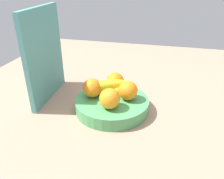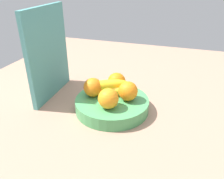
{
  "view_description": "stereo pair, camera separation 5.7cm",
  "coord_description": "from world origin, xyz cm",
  "px_view_note": "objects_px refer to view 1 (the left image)",
  "views": [
    {
      "loc": [
        -71.2,
        -18.17,
        46.14
      ],
      "look_at": [
        -1.38,
        -0.66,
        8.66
      ],
      "focal_mm": 35.7,
      "sensor_mm": 36.0,
      "label": 1
    },
    {
      "loc": [
        -69.59,
        -23.64,
        46.14
      ],
      "look_at": [
        -1.38,
        -0.66,
        8.66
      ],
      "focal_mm": 35.7,
      "sensor_mm": 36.0,
      "label": 2
    }
  ],
  "objects_px": {
    "orange_center": "(114,81)",
    "banana_bunch": "(107,88)",
    "fruit_bowl": "(112,104)",
    "orange_front_left": "(110,99)",
    "orange_front_right": "(128,90)",
    "cutting_board": "(45,55)",
    "orange_back_left": "(92,88)"
  },
  "relations": [
    {
      "from": "orange_center",
      "to": "banana_bunch",
      "type": "relative_size",
      "value": 0.4
    },
    {
      "from": "fruit_bowl",
      "to": "orange_center",
      "type": "distance_m",
      "value": 0.1
    },
    {
      "from": "orange_front_left",
      "to": "orange_front_right",
      "type": "height_order",
      "value": "same"
    },
    {
      "from": "orange_front_right",
      "to": "cutting_board",
      "type": "height_order",
      "value": "cutting_board"
    },
    {
      "from": "orange_back_left",
      "to": "fruit_bowl",
      "type": "bearing_deg",
      "value": -91.54
    },
    {
      "from": "orange_center",
      "to": "orange_back_left",
      "type": "relative_size",
      "value": 1.0
    },
    {
      "from": "orange_back_left",
      "to": "cutting_board",
      "type": "bearing_deg",
      "value": 78.89
    },
    {
      "from": "orange_back_left",
      "to": "banana_bunch",
      "type": "xyz_separation_m",
      "value": [
        0.02,
        -0.05,
        -0.0
      ]
    },
    {
      "from": "orange_back_left",
      "to": "orange_front_left",
      "type": "bearing_deg",
      "value": -126.69
    },
    {
      "from": "orange_front_left",
      "to": "orange_front_right",
      "type": "distance_m",
      "value": 0.09
    },
    {
      "from": "orange_front_left",
      "to": "orange_front_right",
      "type": "xyz_separation_m",
      "value": [
        0.08,
        -0.05,
        0.0
      ]
    },
    {
      "from": "fruit_bowl",
      "to": "orange_back_left",
      "type": "relative_size",
      "value": 3.84
    },
    {
      "from": "fruit_bowl",
      "to": "orange_front_left",
      "type": "xyz_separation_m",
      "value": [
        -0.06,
        -0.01,
        0.06
      ]
    },
    {
      "from": "orange_front_left",
      "to": "banana_bunch",
      "type": "height_order",
      "value": "orange_front_left"
    },
    {
      "from": "orange_front_right",
      "to": "orange_back_left",
      "type": "height_order",
      "value": "same"
    },
    {
      "from": "fruit_bowl",
      "to": "cutting_board",
      "type": "height_order",
      "value": "cutting_board"
    },
    {
      "from": "orange_center",
      "to": "cutting_board",
      "type": "relative_size",
      "value": 0.2
    },
    {
      "from": "fruit_bowl",
      "to": "cutting_board",
      "type": "distance_m",
      "value": 0.32
    },
    {
      "from": "banana_bunch",
      "to": "cutting_board",
      "type": "height_order",
      "value": "cutting_board"
    },
    {
      "from": "orange_center",
      "to": "cutting_board",
      "type": "height_order",
      "value": "cutting_board"
    },
    {
      "from": "orange_front_right",
      "to": "orange_center",
      "type": "xyz_separation_m",
      "value": [
        0.06,
        0.07,
        0.0
      ]
    },
    {
      "from": "fruit_bowl",
      "to": "cutting_board",
      "type": "xyz_separation_m",
      "value": [
        0.04,
        0.28,
        0.16
      ]
    },
    {
      "from": "orange_back_left",
      "to": "cutting_board",
      "type": "xyz_separation_m",
      "value": [
        0.04,
        0.21,
        0.1
      ]
    },
    {
      "from": "banana_bunch",
      "to": "fruit_bowl",
      "type": "bearing_deg",
      "value": -137.04
    },
    {
      "from": "orange_center",
      "to": "orange_front_left",
      "type": "bearing_deg",
      "value": -172.46
    },
    {
      "from": "orange_front_left",
      "to": "orange_back_left",
      "type": "distance_m",
      "value": 0.1
    },
    {
      "from": "orange_back_left",
      "to": "cutting_board",
      "type": "distance_m",
      "value": 0.23
    },
    {
      "from": "fruit_bowl",
      "to": "orange_center",
      "type": "relative_size",
      "value": 3.84
    },
    {
      "from": "fruit_bowl",
      "to": "orange_front_left",
      "type": "height_order",
      "value": "orange_front_left"
    },
    {
      "from": "banana_bunch",
      "to": "cutting_board",
      "type": "bearing_deg",
      "value": 86.59
    },
    {
      "from": "orange_front_left",
      "to": "banana_bunch",
      "type": "xyz_separation_m",
      "value": [
        0.09,
        0.03,
        -0.0
      ]
    },
    {
      "from": "orange_front_right",
      "to": "cutting_board",
      "type": "distance_m",
      "value": 0.35
    }
  ]
}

